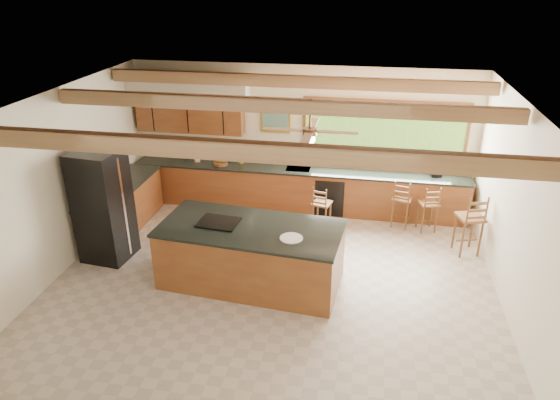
# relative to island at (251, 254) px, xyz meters

# --- Properties ---
(ground) EXTENTS (7.20, 7.20, 0.00)m
(ground) POSITION_rel_island_xyz_m (0.35, -0.01, -0.51)
(ground) COLOR beige
(ground) RESTS_ON ground
(room_shell) EXTENTS (7.27, 6.54, 3.02)m
(room_shell) POSITION_rel_island_xyz_m (0.18, 0.64, 1.71)
(room_shell) COLOR white
(room_shell) RESTS_ON ground
(counter_run) EXTENTS (7.12, 3.10, 1.22)m
(counter_run) POSITION_rel_island_xyz_m (-0.47, 2.51, -0.04)
(counter_run) COLOR brown
(counter_run) RESTS_ON ground
(island) EXTENTS (3.01, 1.62, 1.03)m
(island) POSITION_rel_island_xyz_m (0.00, 0.00, 0.00)
(island) COLOR brown
(island) RESTS_ON ground
(refrigerator) EXTENTS (0.85, 0.83, 2.00)m
(refrigerator) POSITION_rel_island_xyz_m (-2.70, 0.33, 0.49)
(refrigerator) COLOR black
(refrigerator) RESTS_ON ground
(bar_stool_a) EXTENTS (0.42, 0.42, 0.95)m
(bar_stool_a) POSITION_rel_island_xyz_m (0.95, 1.96, 0.06)
(bar_stool_a) COLOR brown
(bar_stool_a) RESTS_ON ground
(bar_stool_b) EXTENTS (0.44, 0.44, 1.01)m
(bar_stool_b) POSITION_rel_island_xyz_m (2.50, 2.38, 0.09)
(bar_stool_b) COLOR brown
(bar_stool_b) RESTS_ON ground
(bar_stool_c) EXTENTS (0.43, 0.43, 0.97)m
(bar_stool_c) POSITION_rel_island_xyz_m (3.00, 2.29, 0.07)
(bar_stool_c) COLOR brown
(bar_stool_c) RESTS_ON ground
(bar_stool_d) EXTENTS (0.53, 0.53, 1.19)m
(bar_stool_d) POSITION_rel_island_xyz_m (3.64, 1.52, 0.19)
(bar_stool_d) COLOR brown
(bar_stool_d) RESTS_ON ground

